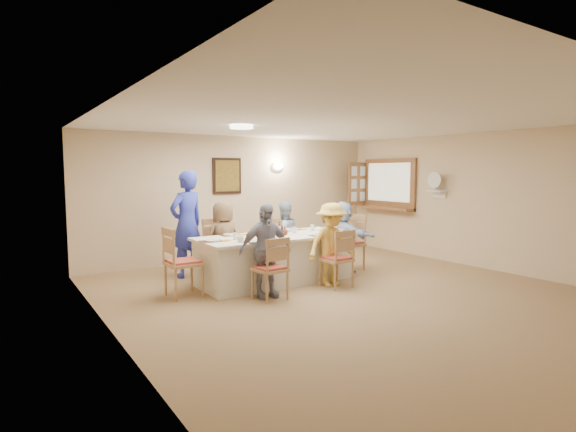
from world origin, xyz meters
TOP-DOWN VIEW (x-y plane):
  - ground at (0.00, 0.00)m, footprint 7.00×7.00m
  - room_walls at (0.00, 0.00)m, footprint 7.00×7.00m
  - wall_picture at (-0.30, 3.46)m, footprint 0.62×0.05m
  - wall_sconce at (0.90, 3.44)m, footprint 0.26×0.09m
  - ceiling_light at (-1.00, 1.50)m, footprint 0.36×0.36m
  - serving_hatch at (3.21, 2.40)m, footprint 0.06×1.50m
  - hatch_sill at (3.09, 2.40)m, footprint 0.30×1.50m
  - shutter_door at (2.95, 3.16)m, footprint 0.55×0.04m
  - fan_shelf at (3.13, 1.05)m, footprint 0.22×0.36m
  - desk_fan at (3.10, 1.05)m, footprint 0.30×0.30m
  - dining_table at (-0.50, 1.31)m, footprint 2.56×1.08m
  - chair_back_left at (-1.10, 2.11)m, footprint 0.54×0.54m
  - chair_back_right at (0.10, 2.11)m, footprint 0.45×0.45m
  - chair_front_left at (-1.10, 0.51)m, footprint 0.46×0.46m
  - chair_front_right at (0.10, 0.51)m, footprint 0.45×0.45m
  - chair_left_end at (-2.05, 1.31)m, footprint 0.49×0.49m
  - chair_right_end at (1.05, 1.31)m, footprint 0.54×0.54m
  - diner_back_left at (-1.10, 1.99)m, footprint 0.74×0.57m
  - diner_back_right at (0.10, 1.99)m, footprint 0.62×0.49m
  - diner_front_left at (-1.10, 0.63)m, footprint 0.86×0.50m
  - diner_front_right at (0.10, 0.63)m, footprint 0.90×0.59m
  - diner_right_end at (0.92, 1.31)m, footprint 1.31×0.83m
  - caregiver at (-1.55, 2.46)m, footprint 0.91×0.82m
  - placemat_fl at (-1.10, 0.89)m, footprint 0.32×0.24m
  - plate_fl at (-1.10, 0.89)m, footprint 0.25×0.25m
  - napkin_fl at (-0.92, 0.84)m, footprint 0.14×0.14m
  - placemat_fr at (0.10, 0.89)m, footprint 0.35×0.26m
  - plate_fr at (0.10, 0.89)m, footprint 0.25×0.25m
  - napkin_fr at (0.28, 0.84)m, footprint 0.14×0.14m
  - placemat_bl at (-1.10, 1.73)m, footprint 0.33×0.24m
  - plate_bl at (-1.10, 1.73)m, footprint 0.23×0.23m
  - napkin_bl at (-0.92, 1.68)m, footprint 0.13×0.13m
  - placemat_br at (0.10, 1.73)m, footprint 0.32×0.24m
  - plate_br at (0.10, 1.73)m, footprint 0.25×0.25m
  - napkin_br at (0.28, 1.68)m, footprint 0.14×0.14m
  - placemat_le at (-1.60, 1.31)m, footprint 0.35×0.26m
  - plate_le at (-1.60, 1.31)m, footprint 0.22×0.22m
  - napkin_le at (-1.42, 1.26)m, footprint 0.15×0.15m
  - placemat_re at (0.62, 1.31)m, footprint 0.33×0.24m
  - plate_re at (0.62, 1.31)m, footprint 0.22×0.22m
  - napkin_re at (0.80, 1.26)m, footprint 0.14×0.14m
  - teacup_a at (-1.30, 1.00)m, footprint 0.17×0.17m
  - teacup_b at (-0.14, 1.83)m, footprint 0.16×0.16m
  - bowl_a at (-0.77, 1.03)m, footprint 0.31×0.31m
  - bowl_b at (-0.13, 1.56)m, footprint 0.19×0.19m
  - condiment_ketchup at (-0.53, 1.36)m, footprint 0.12×0.12m
  - condiment_brown at (-0.41, 1.35)m, footprint 0.15×0.15m
  - condiment_malt at (-0.35, 1.27)m, footprint 0.12×0.12m
  - drinking_glass at (-0.65, 1.36)m, footprint 0.07×0.07m

SIDE VIEW (x-z plane):
  - ground at x=0.00m, z-range 0.00..0.00m
  - dining_table at x=-0.50m, z-range 0.00..0.76m
  - chair_front_left at x=-1.10m, z-range 0.00..0.89m
  - chair_front_right at x=0.10m, z-range 0.00..0.91m
  - chair_back_right at x=0.10m, z-range 0.00..0.92m
  - chair_back_left at x=-1.10m, z-range 0.00..1.00m
  - chair_left_end at x=-2.05m, z-range 0.00..1.01m
  - chair_right_end at x=1.05m, z-range 0.00..1.01m
  - diner_back_right at x=0.10m, z-range 0.00..1.25m
  - diner_right_end at x=0.92m, z-range 0.00..1.26m
  - diner_front_right at x=0.10m, z-range 0.00..1.30m
  - diner_back_left at x=-1.10m, z-range 0.00..1.30m
  - diner_front_left at x=-1.10m, z-range 0.00..1.34m
  - placemat_fl at x=-1.10m, z-range 0.76..0.77m
  - placemat_fr at x=0.10m, z-range 0.76..0.77m
  - placemat_bl at x=-1.10m, z-range 0.76..0.77m
  - placemat_br at x=0.10m, z-range 0.76..0.77m
  - placemat_le at x=-1.60m, z-range 0.76..0.77m
  - placemat_re at x=0.62m, z-range 0.76..0.77m
  - napkin_fl at x=-0.92m, z-range 0.77..0.77m
  - napkin_fr at x=0.28m, z-range 0.77..0.77m
  - napkin_bl at x=-0.92m, z-range 0.77..0.77m
  - napkin_br at x=0.28m, z-range 0.77..0.77m
  - napkin_le at x=-1.42m, z-range 0.77..0.77m
  - napkin_re at x=0.80m, z-range 0.77..0.77m
  - plate_fl at x=-1.10m, z-range 0.77..0.78m
  - plate_fr at x=0.10m, z-range 0.77..0.78m
  - plate_bl at x=-1.10m, z-range 0.77..0.78m
  - plate_br at x=0.10m, z-range 0.77..0.78m
  - plate_le at x=-1.60m, z-range 0.77..0.78m
  - plate_re at x=0.62m, z-range 0.77..0.78m
  - bowl_b at x=-0.13m, z-range 0.76..0.82m
  - bowl_a at x=-0.77m, z-range 0.76..0.82m
  - teacup_a at x=-1.30m, z-range 0.76..0.84m
  - teacup_b at x=-0.14m, z-range 0.76..0.84m
  - drinking_glass at x=-0.65m, z-range 0.77..0.87m
  - condiment_malt at x=-0.35m, z-range 0.76..0.90m
  - condiment_ketchup at x=-0.53m, z-range 0.76..0.97m
  - condiment_brown at x=-0.41m, z-range 0.76..0.97m
  - caregiver at x=-1.55m, z-range 0.00..1.80m
  - hatch_sill at x=3.09m, z-range 0.95..1.00m
  - fan_shelf at x=3.13m, z-range 1.39..1.41m
  - serving_hatch at x=3.21m, z-range 0.92..2.08m
  - shutter_door at x=2.95m, z-range 1.00..2.00m
  - room_walls at x=0.00m, z-range -1.99..5.01m
  - desk_fan at x=3.10m, z-range 1.41..1.69m
  - wall_picture at x=-0.30m, z-range 1.34..2.06m
  - wall_sconce at x=0.90m, z-range 1.81..1.99m
  - ceiling_light at x=-1.00m, z-range 2.45..2.50m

